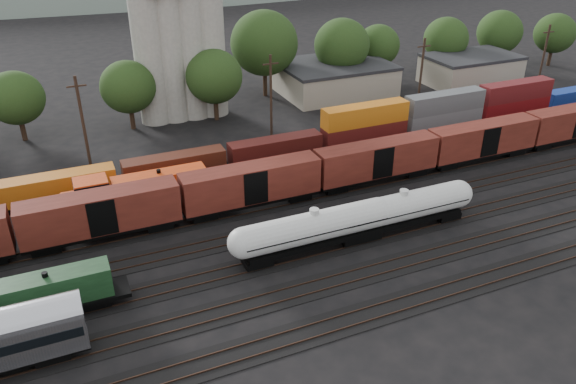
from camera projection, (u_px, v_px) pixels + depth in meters
name	position (u px, v px, depth m)	size (l,w,h in m)	color
ground	(243.00, 238.00, 55.70)	(600.00, 600.00, 0.00)	black
tracks	(243.00, 238.00, 55.68)	(180.00, 33.20, 0.20)	black
green_locomotive	(11.00, 301.00, 43.25)	(15.95, 2.81, 4.22)	black
tank_car_a	(314.00, 229.00, 52.31)	(16.84, 3.02, 4.41)	silver
tank_car_b	(402.00, 208.00, 55.78)	(16.55, 2.96, 4.34)	silver
orange_locomotive	(134.00, 190.00, 59.64)	(16.64, 2.77, 4.16)	black
boxcar_string	(251.00, 184.00, 59.30)	(138.20, 2.90, 4.20)	black
container_wall	(185.00, 162.00, 66.09)	(165.87, 2.60, 5.80)	black
grain_silo	(178.00, 44.00, 80.77)	(13.40, 5.00, 29.00)	#A3A196
industrial_sheds	(206.00, 100.00, 85.42)	(119.38, 17.26, 5.10)	#9E937F
tree_band	(133.00, 71.00, 82.16)	(164.71, 21.08, 14.11)	black
utility_poles	(183.00, 110.00, 70.63)	(122.20, 0.36, 12.00)	black
distant_hills	(118.00, 8.00, 284.48)	(860.00, 286.00, 130.00)	#59665B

